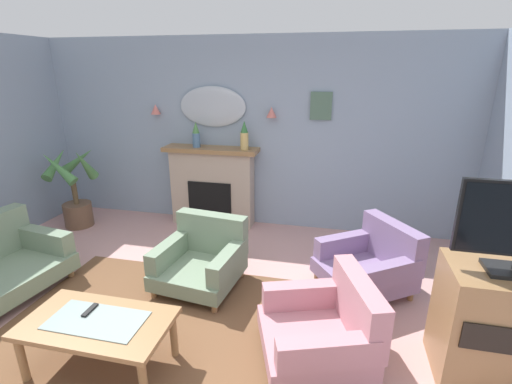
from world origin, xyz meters
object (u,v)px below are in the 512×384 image
(fireplace, at_px, (212,187))
(armchair_near_fireplace, at_px, (371,262))
(tv_cabinet, at_px, (498,325))
(framed_picture, at_px, (321,106))
(armchair_in_corner, at_px, (326,327))
(armchair_by_coffee_table, at_px, (203,257))
(wall_mirror, at_px, (213,107))
(tv_remote, at_px, (90,310))
(coffee_table, at_px, (98,327))
(potted_plant_tall_palm, at_px, (74,191))
(mantel_vase_right, at_px, (196,135))
(wall_sconce_left, at_px, (156,109))
(mantel_vase_left, at_px, (244,136))
(wall_sconce_right, at_px, (272,112))

(fireplace, distance_m, armchair_near_fireplace, 2.53)
(fireplace, bearing_deg, armchair_near_fireplace, -30.16)
(tv_cabinet, bearing_deg, framed_picture, 121.28)
(armchair_in_corner, bearing_deg, armchair_by_coffee_table, 147.99)
(armchair_near_fireplace, bearing_deg, framed_picture, 115.59)
(wall_mirror, xyz_separation_m, armchair_near_fireplace, (2.18, -1.41, -1.40))
(tv_remote, bearing_deg, coffee_table, -35.93)
(wall_mirror, distance_m, potted_plant_tall_palm, 2.35)
(mantel_vase_right, bearing_deg, framed_picture, 6.04)
(wall_mirror, relative_size, wall_sconce_left, 6.86)
(mantel_vase_left, bearing_deg, armchair_in_corner, -61.97)
(fireplace, height_order, armchair_in_corner, fireplace)
(armchair_in_corner, xyz_separation_m, armchair_by_coffee_table, (-1.34, 0.84, 0.00))
(coffee_table, height_order, armchair_by_coffee_table, armchair_by_coffee_table)
(potted_plant_tall_palm, bearing_deg, wall_sconce_left, 30.09)
(fireplace, xyz_separation_m, framed_picture, (1.50, 0.15, 1.18))
(tv_cabinet, bearing_deg, coffee_table, -168.52)
(mantel_vase_left, height_order, wall_mirror, wall_mirror)
(framed_picture, relative_size, armchair_in_corner, 0.35)
(armchair_by_coffee_table, height_order, armchair_near_fireplace, same)
(coffee_table, relative_size, tv_cabinet, 1.22)
(tv_remote, height_order, tv_cabinet, tv_cabinet)
(wall_mirror, distance_m, wall_sconce_right, 0.85)
(mantel_vase_right, relative_size, armchair_in_corner, 0.35)
(coffee_table, relative_size, armchair_by_coffee_table, 1.21)
(coffee_table, bearing_deg, potted_plant_tall_palm, 130.46)
(coffee_table, bearing_deg, armchair_near_fireplace, 37.69)
(tv_remote, distance_m, potted_plant_tall_palm, 2.96)
(coffee_table, bearing_deg, fireplace, 91.77)
(mantel_vase_left, relative_size, wall_mirror, 0.41)
(mantel_vase_right, distance_m, armchair_by_coffee_table, 1.95)
(armchair_near_fireplace, xyz_separation_m, tv_cabinet, (0.81, -1.03, 0.15))
(mantel_vase_right, xyz_separation_m, wall_sconce_right, (1.05, 0.12, 0.33))
(tv_cabinet, height_order, potted_plant_tall_palm, potted_plant_tall_palm)
(tv_remote, bearing_deg, wall_sconce_right, 73.14)
(wall_sconce_right, height_order, armchair_by_coffee_table, wall_sconce_right)
(wall_sconce_right, relative_size, armchair_in_corner, 0.14)
(fireplace, relative_size, wall_sconce_left, 9.71)
(tv_remote, bearing_deg, framed_picture, 62.65)
(wall_sconce_left, xyz_separation_m, coffee_table, (0.94, -2.97, -1.28))
(armchair_near_fireplace, bearing_deg, potted_plant_tall_palm, 169.78)
(mantel_vase_right, height_order, wall_sconce_left, wall_sconce_left)
(armchair_in_corner, height_order, potted_plant_tall_palm, potted_plant_tall_palm)
(framed_picture, bearing_deg, tv_cabinet, -58.72)
(fireplace, bearing_deg, wall_mirror, 90.00)
(tv_cabinet, xyz_separation_m, potted_plant_tall_palm, (-4.90, 1.77, 0.09))
(fireplace, relative_size, framed_picture, 3.78)
(coffee_table, xyz_separation_m, tv_remote, (-0.11, 0.08, 0.07))
(tv_cabinet, bearing_deg, mantel_vase_right, 144.59)
(armchair_by_coffee_table, bearing_deg, potted_plant_tall_palm, 156.15)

